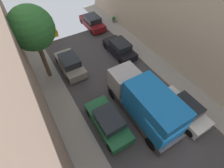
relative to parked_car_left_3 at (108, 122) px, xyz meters
The scene contains 12 objects.
ground 4.15m from the parked_car_left_3, 48.66° to the right, with size 32.00×32.00×0.00m, color #423F42.
sidewalk_right 8.31m from the parked_car_left_3, 21.73° to the right, with size 2.00×44.00×0.15m, color gray.
parked_car_left_3 is the anchor object (origin of this frame).
parked_car_left_4 7.24m from the parked_car_left_3, 90.00° to the left, with size 1.78×4.20×1.57m.
parked_car_left_5 15.29m from the parked_car_left_3, 90.00° to the left, with size 1.78×4.20×1.57m.
parked_car_right_2 5.78m from the parked_car_left_3, 20.80° to the right, with size 1.78×4.20×1.57m.
parked_car_right_3 8.69m from the parked_car_left_3, 51.60° to the left, with size 1.78×4.20×1.57m.
parked_car_right_4 14.24m from the parked_car_left_3, 67.72° to the left, with size 1.78×4.20×1.57m.
delivery_truck 2.96m from the parked_car_left_3, 11.91° to the right, with size 2.26×6.60×3.38m.
street_tree_2 8.79m from the parked_car_left_3, 105.58° to the left, with size 3.35×3.35×6.55m.
potted_plant_1 13.19m from the parked_car_left_3, 103.07° to the left, with size 0.57×0.57×0.89m.
potted_plant_3 15.20m from the parked_car_left_3, 56.80° to the left, with size 0.47×0.47×0.72m.
Camera 1 is at (-5.57, -2.17, 11.60)m, focal length 27.09 mm.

